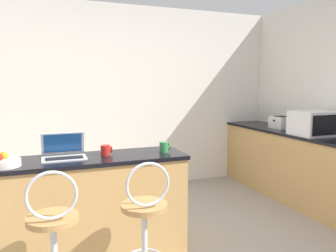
# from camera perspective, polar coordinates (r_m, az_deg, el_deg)

# --- Properties ---
(wall_back) EXTENTS (12.00, 0.06, 2.60)m
(wall_back) POSITION_cam_1_polar(r_m,az_deg,el_deg) (4.70, -8.73, 4.71)
(wall_back) COLOR silver
(wall_back) RESTS_ON ground_plane
(breakfast_bar) EXTENTS (1.65, 0.50, 0.90)m
(breakfast_bar) POSITION_cam_1_polar(r_m,az_deg,el_deg) (2.98, -13.32, -13.74)
(breakfast_bar) COLOR tan
(breakfast_bar) RESTS_ON ground_plane
(counter_right) EXTENTS (0.62, 2.93, 0.90)m
(counter_right) POSITION_cam_1_polar(r_m,az_deg,el_deg) (4.50, 23.21, -6.90)
(counter_right) COLOR tan
(counter_right) RESTS_ON ground_plane
(bar_stool_near) EXTENTS (0.40, 0.40, 0.97)m
(bar_stool_near) POSITION_cam_1_polar(r_m,az_deg,el_deg) (2.43, -19.25, -18.90)
(bar_stool_near) COLOR silver
(bar_stool_near) RESTS_ON ground_plane
(bar_stool_far) EXTENTS (0.40, 0.40, 0.97)m
(bar_stool_far) POSITION_cam_1_polar(r_m,az_deg,el_deg) (2.52, -4.00, -17.53)
(bar_stool_far) COLOR silver
(bar_stool_far) RESTS_ON ground_plane
(laptop) EXTENTS (0.35, 0.27, 0.21)m
(laptop) POSITION_cam_1_polar(r_m,az_deg,el_deg) (2.87, -17.70, -4.26)
(laptop) COLOR silver
(laptop) RESTS_ON breakfast_bar
(microwave) EXTENTS (0.50, 0.40, 0.29)m
(microwave) POSITION_cam_1_polar(r_m,az_deg,el_deg) (4.30, 24.16, 0.45)
(microwave) COLOR silver
(microwave) RESTS_ON counter_right
(toaster) EXTENTS (0.25, 0.27, 0.17)m
(toaster) POSITION_cam_1_polar(r_m,az_deg,el_deg) (4.81, 19.14, 0.60)
(toaster) COLOR silver
(toaster) RESTS_ON counter_right
(storage_jar) EXTENTS (0.10, 0.10, 0.18)m
(storage_jar) POSITION_cam_1_polar(r_m,az_deg,el_deg) (4.79, 22.51, 0.50)
(storage_jar) COLOR silver
(storage_jar) RESTS_ON counter_right
(fruit_bowl) EXTENTS (0.23, 0.23, 0.11)m
(fruit_bowl) POSITION_cam_1_polar(r_m,az_deg,el_deg) (2.74, -26.68, -5.59)
(fruit_bowl) COLOR silver
(fruit_bowl) RESTS_ON breakfast_bar
(mug_red) EXTENTS (0.10, 0.08, 0.09)m
(mug_red) POSITION_cam_1_polar(r_m,az_deg,el_deg) (2.89, -10.79, -4.14)
(mug_red) COLOR red
(mug_red) RESTS_ON breakfast_bar
(mug_green) EXTENTS (0.10, 0.08, 0.10)m
(mug_green) POSITION_cam_1_polar(r_m,az_deg,el_deg) (2.95, -0.67, -3.70)
(mug_green) COLOR #338447
(mug_green) RESTS_ON breakfast_bar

